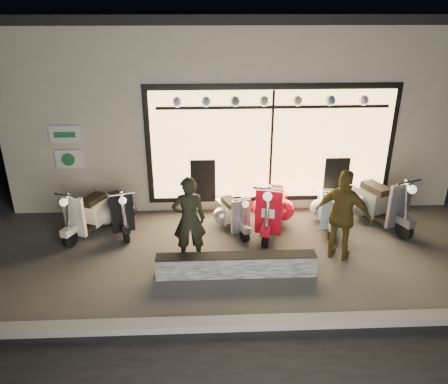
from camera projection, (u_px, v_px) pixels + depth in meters
The scene contains 12 objects.
ground at pixel (241, 255), 8.31m from camera, with size 40.00×40.00×0.00m, color #383533.
kerb at pixel (251, 323), 6.45m from camera, with size 40.00×0.25×0.12m, color slate.
shop_building at pixel (228, 93), 12.03m from camera, with size 10.20×6.23×4.20m.
graffiti_barrier at pixel (236, 265), 7.63m from camera, with size 2.79×0.28×0.40m, color black.
scooter_silver at pixel (231, 212), 9.17m from camera, with size 0.70×1.24×0.89m.
scooter_red at pixel (273, 207), 9.16m from camera, with size 0.83×1.64×1.17m.
scooter_black at pixel (119, 210), 9.20m from camera, with size 0.74×1.38×0.99m.
scooter_cream at pixel (93, 212), 9.07m from camera, with size 0.85×1.42×1.04m.
scooter_blue at pixel (329, 207), 9.32m from camera, with size 0.59×1.39×0.99m.
scooter_grey at pixel (376, 201), 9.41m from camera, with size 0.93×1.62×1.18m.
man at pixel (189, 220), 7.84m from camera, with size 0.60×0.40×1.66m, color black.
woman at pixel (343, 216), 7.88m from camera, with size 1.02×0.43×1.75m, color brown.
Camera 1 is at (-0.64, -7.11, 4.43)m, focal length 35.00 mm.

